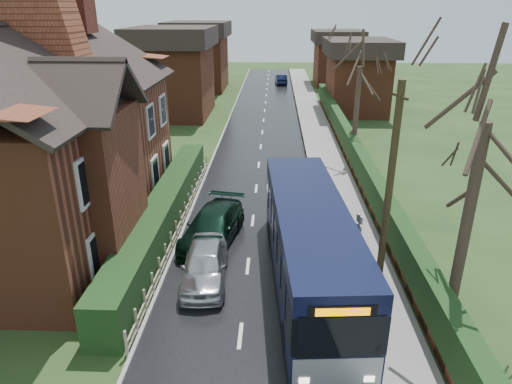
{
  "coord_description": "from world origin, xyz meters",
  "views": [
    {
      "loc": [
        0.93,
        -13.1,
        9.3
      ],
      "look_at": [
        0.19,
        5.17,
        1.8
      ],
      "focal_mm": 32.0,
      "sensor_mm": 36.0,
      "label": 1
    }
  ],
  "objects_px": {
    "car_silver": "(205,264)",
    "telegraph_pole": "(389,188)",
    "brick_house": "(39,134)",
    "car_green": "(213,226)",
    "bus": "(309,247)",
    "bus_stop_sign": "(358,236)"
  },
  "relations": [
    {
      "from": "car_silver",
      "to": "telegraph_pole",
      "type": "relative_size",
      "value": 0.55
    },
    {
      "from": "brick_house",
      "to": "bus",
      "type": "height_order",
      "value": "brick_house"
    },
    {
      "from": "bus",
      "to": "telegraph_pole",
      "type": "xyz_separation_m",
      "value": [
        2.6,
        0.35,
        2.1
      ]
    },
    {
      "from": "car_green",
      "to": "bus",
      "type": "bearing_deg",
      "value": -29.44
    },
    {
      "from": "brick_house",
      "to": "car_green",
      "type": "relative_size",
      "value": 3.09
    },
    {
      "from": "brick_house",
      "to": "car_silver",
      "type": "relative_size",
      "value": 3.69
    },
    {
      "from": "brick_house",
      "to": "telegraph_pole",
      "type": "bearing_deg",
      "value": -14.96
    },
    {
      "from": "car_silver",
      "to": "telegraph_pole",
      "type": "distance_m",
      "value": 6.97
    },
    {
      "from": "car_silver",
      "to": "bus_stop_sign",
      "type": "xyz_separation_m",
      "value": [
        5.5,
        0.55,
        0.97
      ]
    },
    {
      "from": "brick_house",
      "to": "car_green",
      "type": "bearing_deg",
      "value": -6.21
    },
    {
      "from": "car_silver",
      "to": "telegraph_pole",
      "type": "height_order",
      "value": "telegraph_pole"
    },
    {
      "from": "brick_house",
      "to": "car_silver",
      "type": "bearing_deg",
      "value": -27.56
    },
    {
      "from": "car_silver",
      "to": "bus_stop_sign",
      "type": "distance_m",
      "value": 5.61
    },
    {
      "from": "car_silver",
      "to": "car_green",
      "type": "xyz_separation_m",
      "value": [
        -0.1,
        3.0,
        0.01
      ]
    },
    {
      "from": "brick_house",
      "to": "telegraph_pole",
      "type": "xyz_separation_m",
      "value": [
        13.53,
        -3.62,
        -0.72
      ]
    },
    {
      "from": "bus",
      "to": "bus_stop_sign",
      "type": "height_order",
      "value": "bus"
    },
    {
      "from": "brick_house",
      "to": "bus",
      "type": "distance_m",
      "value": 11.97
    },
    {
      "from": "car_green",
      "to": "telegraph_pole",
      "type": "bearing_deg",
      "value": -13.36
    },
    {
      "from": "bus_stop_sign",
      "to": "telegraph_pole",
      "type": "distance_m",
      "value": 2.2
    },
    {
      "from": "car_green",
      "to": "telegraph_pole",
      "type": "xyz_separation_m",
      "value": [
        6.4,
        -2.84,
        2.97
      ]
    },
    {
      "from": "car_silver",
      "to": "bus_stop_sign",
      "type": "relative_size",
      "value": 1.59
    },
    {
      "from": "brick_house",
      "to": "car_silver",
      "type": "xyz_separation_m",
      "value": [
        7.23,
        -3.78,
        -3.7
      ]
    }
  ]
}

